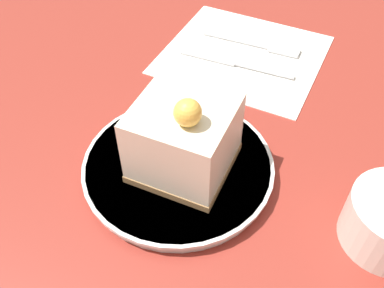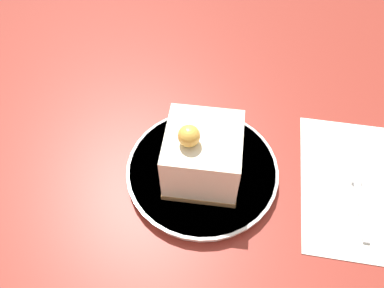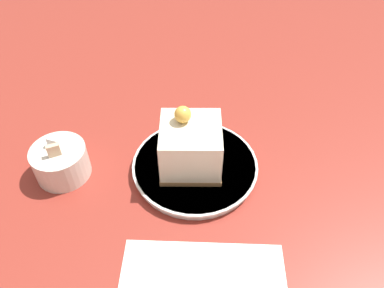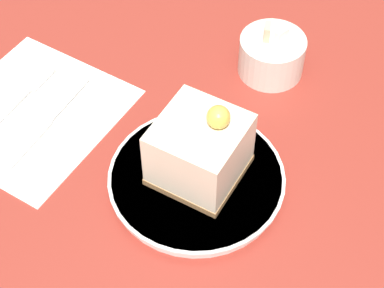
{
  "view_description": "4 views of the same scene",
  "coord_description": "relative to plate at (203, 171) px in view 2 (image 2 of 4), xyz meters",
  "views": [
    {
      "loc": [
        0.29,
        0.13,
        0.38
      ],
      "look_at": [
        0.01,
        0.04,
        0.06
      ],
      "focal_mm": 40.0,
      "sensor_mm": 36.0,
      "label": 1
    },
    {
      "loc": [
        -0.0,
        0.3,
        0.46
      ],
      "look_at": [
        0.01,
        0.0,
        0.06
      ],
      "focal_mm": 35.0,
      "sensor_mm": 36.0,
      "label": 2
    },
    {
      "loc": [
        -0.42,
        0.05,
        0.49
      ],
      "look_at": [
        -0.01,
        0.02,
        0.07
      ],
      "focal_mm": 35.0,
      "sensor_mm": 36.0,
      "label": 3
    },
    {
      "loc": [
        0.19,
        -0.4,
        0.64
      ],
      "look_at": [
        -0.01,
        0.03,
        0.06
      ],
      "focal_mm": 60.0,
      "sensor_mm": 36.0,
      "label": 4
    }
  ],
  "objects": [
    {
      "name": "ground_plane",
      "position": [
        0.0,
        -0.02,
        -0.01
      ],
      "size": [
        4.0,
        4.0,
        0.0
      ],
      "primitive_type": "plane",
      "color": "maroon"
    },
    {
      "name": "knife",
      "position": [
        -0.22,
        -0.01,
        -0.0
      ],
      "size": [
        0.02,
        0.17,
        0.0
      ],
      "rotation": [
        0.0,
        0.0,
        -0.06
      ],
      "color": "silver",
      "rests_on": "napkin"
    },
    {
      "name": "plate",
      "position": [
        0.0,
        0.0,
        0.0
      ],
      "size": [
        0.21,
        0.21,
        0.02
      ],
      "color": "silver",
      "rests_on": "ground_plane"
    },
    {
      "name": "cake_slice",
      "position": [
        0.0,
        0.01,
        0.05
      ],
      "size": [
        0.11,
        0.11,
        0.11
      ],
      "rotation": [
        0.0,
        0.0,
        -0.08
      ],
      "color": "olive",
      "rests_on": "plate"
    },
    {
      "name": "napkin",
      "position": [
        -0.25,
        0.01,
        -0.01
      ],
      "size": [
        0.24,
        0.25,
        0.0
      ],
      "rotation": [
        0.0,
        0.0,
        -0.11
      ],
      "color": "white",
      "rests_on": "ground_plane"
    }
  ]
}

